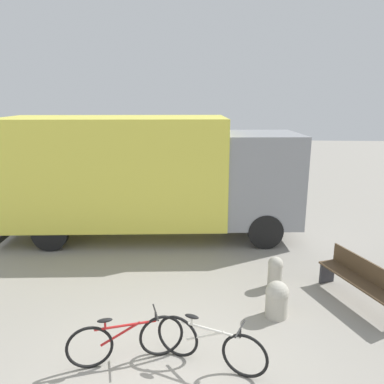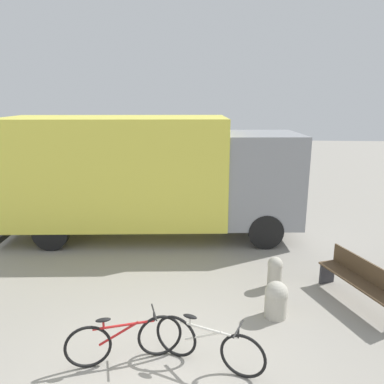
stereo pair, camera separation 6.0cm
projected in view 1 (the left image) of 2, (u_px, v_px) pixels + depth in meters
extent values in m
plane|color=gray|center=(163.00, 383.00, 5.16)|extent=(60.00, 60.00, 0.00)
cube|color=#EAE04C|center=(117.00, 170.00, 10.16)|extent=(6.02, 2.79, 2.86)
cube|color=gray|center=(260.00, 177.00, 10.31)|extent=(2.18, 2.33, 2.43)
cube|color=black|center=(14.00, 228.00, 10.49)|extent=(0.30, 2.13, 0.16)
cylinder|color=black|center=(252.00, 209.00, 11.54)|extent=(0.93, 0.37, 0.91)
cylinder|color=black|center=(265.00, 231.00, 9.68)|extent=(0.93, 0.37, 0.91)
cylinder|color=black|center=(72.00, 211.00, 11.41)|extent=(0.93, 0.37, 0.91)
cylinder|color=black|center=(50.00, 233.00, 9.54)|extent=(0.93, 0.37, 0.91)
cube|color=brown|center=(359.00, 281.00, 7.03)|extent=(1.08, 1.89, 0.04)
cube|color=brown|center=(368.00, 271.00, 7.04)|extent=(0.74, 1.75, 0.40)
cube|color=#2D2D33|center=(327.00, 272.00, 7.90)|extent=(0.33, 0.17, 0.45)
torus|color=black|center=(90.00, 347.00, 5.37)|extent=(0.65, 0.26, 0.68)
torus|color=black|center=(161.00, 336.00, 5.63)|extent=(0.65, 0.26, 0.68)
cylinder|color=red|center=(126.00, 325.00, 5.43)|extent=(0.85, 0.33, 0.04)
cylinder|color=red|center=(121.00, 334.00, 5.45)|extent=(0.57, 0.23, 0.32)
cylinder|color=red|center=(105.00, 325.00, 5.35)|extent=(0.03, 0.03, 0.11)
ellipsoid|color=black|center=(105.00, 320.00, 5.33)|extent=(0.24, 0.16, 0.05)
cylinder|color=black|center=(156.00, 316.00, 5.53)|extent=(0.03, 0.03, 0.14)
cylinder|color=black|center=(156.00, 312.00, 5.51)|extent=(0.17, 0.42, 0.02)
torus|color=black|center=(178.00, 336.00, 5.62)|extent=(0.65, 0.28, 0.68)
torus|color=black|center=(245.00, 356.00, 5.19)|extent=(0.65, 0.28, 0.68)
cylinder|color=silver|center=(210.00, 329.00, 5.34)|extent=(0.84, 0.35, 0.04)
cylinder|color=silver|center=(205.00, 336.00, 5.40)|extent=(0.57, 0.24, 0.32)
cylinder|color=silver|center=(192.00, 321.00, 5.44)|extent=(0.03, 0.03, 0.11)
ellipsoid|color=black|center=(192.00, 316.00, 5.42)|extent=(0.24, 0.16, 0.05)
cylinder|color=black|center=(240.00, 333.00, 5.14)|extent=(0.03, 0.03, 0.14)
cylinder|color=black|center=(240.00, 328.00, 5.12)|extent=(0.18, 0.42, 0.02)
cylinder|color=#B2AD9E|center=(277.00, 304.00, 6.68)|extent=(0.40, 0.40, 0.46)
sphere|color=#B2AD9E|center=(277.00, 293.00, 6.62)|extent=(0.42, 0.42, 0.42)
cylinder|color=#B2AD9E|center=(275.00, 276.00, 7.68)|extent=(0.29, 0.29, 0.52)
sphere|color=#B2AD9E|center=(276.00, 264.00, 7.61)|extent=(0.31, 0.31, 0.31)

